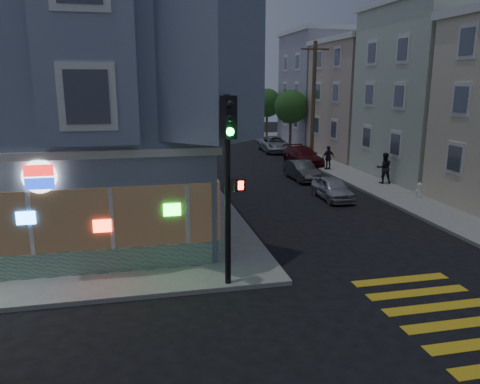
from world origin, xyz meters
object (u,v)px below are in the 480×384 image
object	(u,v)px
parked_car_a	(332,188)
traffic_signal	(229,160)
street_tree_far	(267,103)
parked_car_d	(275,144)
street_tree_near	(291,107)
pedestrian_b	(328,158)
utility_pole	(313,100)
parked_car_b	(302,170)
pedestrian_a	(384,168)
parked_car_c	(303,156)
fire_hydrant	(419,190)

from	to	relation	value
parked_car_a	traffic_signal	bearing A→B (deg)	-126.78
street_tree_far	parked_car_d	distance (m)	9.34
street_tree_near	parked_car_d	xyz separation A→B (m)	(-1.65, -0.60, -3.25)
street_tree_far	parked_car_d	world-z (taller)	street_tree_far
pedestrian_b	utility_pole	bearing A→B (deg)	-103.14
street_tree_near	parked_car_b	size ratio (longest dim) A/B	1.43
pedestrian_a	parked_car_a	bearing A→B (deg)	44.05
parked_car_c	traffic_signal	xyz separation A→B (m)	(-9.65, -20.20, 3.31)
street_tree_far	pedestrian_a	bearing A→B (deg)	-88.05
street_tree_far	parked_car_c	xyz separation A→B (m)	(-1.50, -15.64, -3.26)
parked_car_c	parked_car_b	bearing A→B (deg)	-114.16
utility_pole	parked_car_d	distance (m)	6.93
parked_car_a	pedestrian_b	bearing A→B (deg)	69.61
street_tree_near	street_tree_far	xyz separation A→B (m)	(0.00, 8.00, 0.00)
pedestrian_a	traffic_signal	world-z (taller)	traffic_signal
traffic_signal	utility_pole	bearing A→B (deg)	42.69
parked_car_d	street_tree_near	bearing A→B (deg)	22.57
parked_car_a	pedestrian_a	bearing A→B (deg)	30.58
street_tree_far	utility_pole	bearing A→B (deg)	-90.82
street_tree_near	parked_car_c	world-z (taller)	street_tree_near
pedestrian_a	fire_hydrant	xyz separation A→B (m)	(0.00, -3.73, -0.50)
parked_car_a	parked_car_d	xyz separation A→B (m)	(1.95, 17.44, 0.09)
parked_car_c	traffic_signal	size ratio (longest dim) A/B	0.82
pedestrian_b	fire_hydrant	distance (m)	8.89
street_tree_near	pedestrian_a	xyz separation A→B (m)	(0.80, -15.52, -2.86)
parked_car_c	traffic_signal	bearing A→B (deg)	-118.80
street_tree_near	parked_car_b	xyz separation A→B (m)	(-3.49, -12.84, -3.32)
pedestrian_a	parked_car_b	distance (m)	5.08
pedestrian_a	parked_car_b	xyz separation A→B (m)	(-4.29, 2.69, -0.47)
parked_car_b	parked_car_d	bearing A→B (deg)	79.50
parked_car_a	fire_hydrant	size ratio (longest dim) A/B	4.28
traffic_signal	fire_hydrant	xyz separation A→B (m)	(11.95, 8.59, -3.41)
utility_pole	traffic_signal	distance (m)	24.45
street_tree_far	pedestrian_a	world-z (taller)	street_tree_far
street_tree_near	parked_car_c	size ratio (longest dim) A/B	1.14
street_tree_far	parked_car_d	size ratio (longest dim) A/B	1.07
parked_car_a	parked_car_c	distance (m)	10.61
utility_pole	traffic_signal	bearing A→B (deg)	-116.63
street_tree_far	parked_car_c	world-z (taller)	street_tree_far
street_tree_near	pedestrian_b	size ratio (longest dim) A/B	3.22
street_tree_near	parked_car_a	world-z (taller)	street_tree_near
utility_pole	parked_car_b	size ratio (longest dim) A/B	2.43
pedestrian_a	parked_car_a	size ratio (longest dim) A/B	0.53
pedestrian_a	fire_hydrant	size ratio (longest dim) A/B	2.27
street_tree_near	pedestrian_a	world-z (taller)	street_tree_near
utility_pole	street_tree_near	distance (m)	6.06
parked_car_b	street_tree_near	bearing A→B (deg)	72.85
pedestrian_b	fire_hydrant	world-z (taller)	pedestrian_b
parked_car_d	fire_hydrant	bearing A→B (deg)	-80.09
utility_pole	pedestrian_b	bearing A→B (deg)	-95.99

